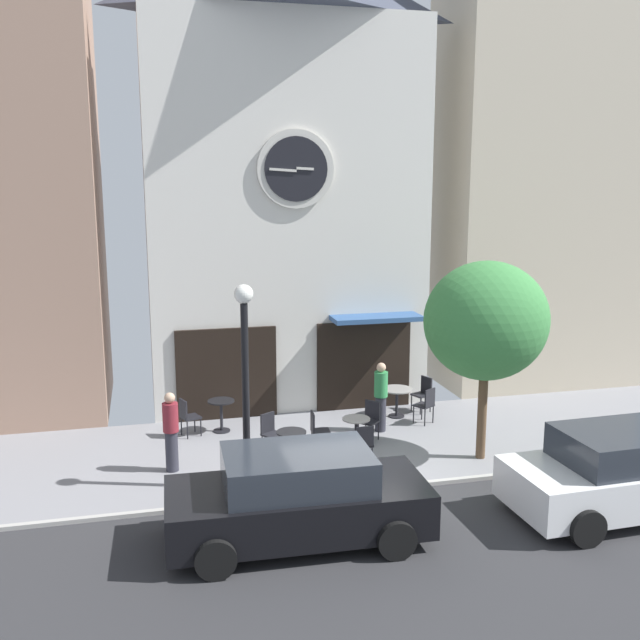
{
  "coord_description": "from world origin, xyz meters",
  "views": [
    {
      "loc": [
        -3.75,
        -12.46,
        5.95
      ],
      "look_at": [
        -0.08,
        2.52,
        2.9
      ],
      "focal_mm": 40.81,
      "sensor_mm": 36.0,
      "label": 1
    }
  ],
  "objects_px": {
    "cafe_table_center_right": "(291,443)",
    "pedestrian_green": "(381,396)",
    "street_lamp": "(246,387)",
    "street_tree": "(486,321)",
    "cafe_chair_right_end": "(370,417)",
    "parked_car_black": "(298,498)",
    "cafe_chair_facing_wall": "(187,414)",
    "parked_car_white": "(626,472)",
    "cafe_chair_curbside": "(271,430)",
    "cafe_chair_under_awning": "(426,403)",
    "cafe_chair_by_entrance": "(317,428)",
    "cafe_chair_left_end": "(424,391)",
    "cafe_chair_near_lamp": "(363,442)",
    "cafe_table_center_left": "(397,396)",
    "cafe_table_near_door": "(221,411)",
    "cafe_table_leftmost": "(356,429)",
    "pedestrian_maroon": "(171,431)"
  },
  "relations": [
    {
      "from": "cafe_table_near_door",
      "to": "parked_car_white",
      "type": "height_order",
      "value": "parked_car_white"
    },
    {
      "from": "cafe_chair_facing_wall",
      "to": "parked_car_black",
      "type": "distance_m",
      "value": 5.65
    },
    {
      "from": "street_lamp",
      "to": "street_tree",
      "type": "relative_size",
      "value": 0.94
    },
    {
      "from": "pedestrian_maroon",
      "to": "street_tree",
      "type": "bearing_deg",
      "value": -7.52
    },
    {
      "from": "cafe_chair_under_awning",
      "to": "cafe_chair_curbside",
      "type": "bearing_deg",
      "value": -165.78
    },
    {
      "from": "cafe_table_center_right",
      "to": "cafe_table_near_door",
      "type": "bearing_deg",
      "value": 116.48
    },
    {
      "from": "cafe_chair_curbside",
      "to": "street_tree",
      "type": "bearing_deg",
      "value": -16.77
    },
    {
      "from": "street_tree",
      "to": "cafe_chair_by_entrance",
      "type": "xyz_separation_m",
      "value": [
        -3.34,
        1.2,
        -2.47
      ]
    },
    {
      "from": "cafe_table_center_right",
      "to": "parked_car_black",
      "type": "relative_size",
      "value": 0.17
    },
    {
      "from": "street_tree",
      "to": "cafe_table_center_left",
      "type": "bearing_deg",
      "value": 105.53
    },
    {
      "from": "cafe_chair_facing_wall",
      "to": "pedestrian_green",
      "type": "bearing_deg",
      "value": -9.06
    },
    {
      "from": "cafe_chair_right_end",
      "to": "parked_car_white",
      "type": "bearing_deg",
      "value": -54.18
    },
    {
      "from": "cafe_chair_curbside",
      "to": "parked_car_black",
      "type": "height_order",
      "value": "parked_car_black"
    },
    {
      "from": "cafe_table_near_door",
      "to": "cafe_chair_near_lamp",
      "type": "distance_m",
      "value": 3.87
    },
    {
      "from": "street_lamp",
      "to": "cafe_chair_facing_wall",
      "type": "xyz_separation_m",
      "value": [
        -0.94,
        3.19,
        -1.51
      ]
    },
    {
      "from": "parked_car_black",
      "to": "pedestrian_green",
      "type": "bearing_deg",
      "value": 57.49
    },
    {
      "from": "cafe_table_center_right",
      "to": "pedestrian_maroon",
      "type": "relative_size",
      "value": 0.44
    },
    {
      "from": "street_lamp",
      "to": "cafe_table_near_door",
      "type": "relative_size",
      "value": 5.24
    },
    {
      "from": "pedestrian_green",
      "to": "parked_car_white",
      "type": "bearing_deg",
      "value": -60.25
    },
    {
      "from": "street_tree",
      "to": "cafe_table_center_left",
      "type": "relative_size",
      "value": 5.39
    },
    {
      "from": "cafe_table_leftmost",
      "to": "cafe_chair_facing_wall",
      "type": "relative_size",
      "value": 0.84
    },
    {
      "from": "cafe_chair_facing_wall",
      "to": "cafe_chair_by_entrance",
      "type": "relative_size",
      "value": 1.0
    },
    {
      "from": "cafe_table_leftmost",
      "to": "cafe_chair_facing_wall",
      "type": "bearing_deg",
      "value": 152.77
    },
    {
      "from": "cafe_chair_by_entrance",
      "to": "cafe_chair_right_end",
      "type": "height_order",
      "value": "same"
    },
    {
      "from": "cafe_chair_right_end",
      "to": "pedestrian_green",
      "type": "xyz_separation_m",
      "value": [
        0.41,
        0.49,
        0.33
      ]
    },
    {
      "from": "cafe_table_center_left",
      "to": "cafe_chair_facing_wall",
      "type": "distance_m",
      "value": 5.21
    },
    {
      "from": "cafe_table_leftmost",
      "to": "cafe_chair_by_entrance",
      "type": "relative_size",
      "value": 0.84
    },
    {
      "from": "cafe_chair_near_lamp",
      "to": "pedestrian_green",
      "type": "relative_size",
      "value": 0.54
    },
    {
      "from": "cafe_chair_left_end",
      "to": "pedestrian_green",
      "type": "bearing_deg",
      "value": -143.29
    },
    {
      "from": "cafe_chair_curbside",
      "to": "cafe_table_center_right",
      "type": "bearing_deg",
      "value": -67.46
    },
    {
      "from": "street_tree",
      "to": "pedestrian_green",
      "type": "xyz_separation_m",
      "value": [
        -1.56,
        2.12,
        -2.14
      ]
    },
    {
      "from": "cafe_chair_near_lamp",
      "to": "cafe_chair_under_awning",
      "type": "bearing_deg",
      "value": 43.66
    },
    {
      "from": "cafe_chair_curbside",
      "to": "pedestrian_green",
      "type": "bearing_deg",
      "value": 16.1
    },
    {
      "from": "street_tree",
      "to": "pedestrian_maroon",
      "type": "distance_m",
      "value": 6.88
    },
    {
      "from": "cafe_table_center_right",
      "to": "pedestrian_green",
      "type": "bearing_deg",
      "value": 32.11
    },
    {
      "from": "street_lamp",
      "to": "cafe_table_center_left",
      "type": "height_order",
      "value": "street_lamp"
    },
    {
      "from": "cafe_table_center_right",
      "to": "parked_car_white",
      "type": "height_order",
      "value": "parked_car_white"
    },
    {
      "from": "cafe_chair_right_end",
      "to": "cafe_chair_left_end",
      "type": "xyz_separation_m",
      "value": [
        1.96,
        1.65,
        0.0
      ]
    },
    {
      "from": "street_tree",
      "to": "parked_car_white",
      "type": "xyz_separation_m",
      "value": [
        1.36,
        -2.99,
        -2.24
      ]
    },
    {
      "from": "cafe_chair_near_lamp",
      "to": "parked_car_white",
      "type": "relative_size",
      "value": 0.21
    },
    {
      "from": "street_tree",
      "to": "cafe_chair_right_end",
      "type": "relative_size",
      "value": 4.74
    },
    {
      "from": "street_lamp",
      "to": "parked_car_black",
      "type": "bearing_deg",
      "value": -77.05
    },
    {
      "from": "cafe_table_leftmost",
      "to": "parked_car_black",
      "type": "bearing_deg",
      "value": -119.9
    },
    {
      "from": "street_lamp",
      "to": "cafe_table_center_left",
      "type": "relative_size",
      "value": 5.07
    },
    {
      "from": "cafe_table_leftmost",
      "to": "cafe_chair_left_end",
      "type": "distance_m",
      "value": 3.36
    },
    {
      "from": "cafe_chair_facing_wall",
      "to": "cafe_chair_right_end",
      "type": "xyz_separation_m",
      "value": [
        4.07,
        -1.21,
        0.0
      ]
    },
    {
      "from": "cafe_chair_near_lamp",
      "to": "cafe_chair_facing_wall",
      "type": "height_order",
      "value": "same"
    },
    {
      "from": "cafe_table_center_left",
      "to": "pedestrian_green",
      "type": "height_order",
      "value": "pedestrian_green"
    },
    {
      "from": "cafe_chair_facing_wall",
      "to": "cafe_chair_by_entrance",
      "type": "distance_m",
      "value": 3.16
    },
    {
      "from": "cafe_table_center_left",
      "to": "parked_car_black",
      "type": "bearing_deg",
      "value": -123.65
    }
  ]
}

